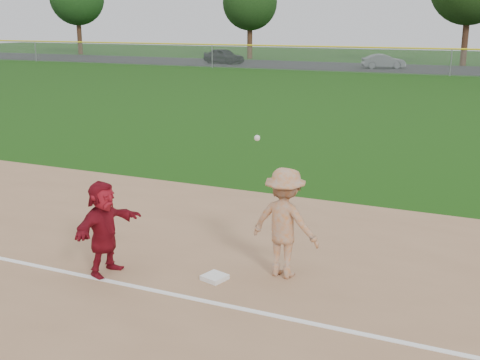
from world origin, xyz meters
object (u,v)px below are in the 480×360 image
at_px(first_base, 215,277).
at_px(car_mid, 383,61).
at_px(base_runner, 104,228).
at_px(car_left, 224,56).

relative_size(first_base, car_mid, 0.09).
height_order(first_base, base_runner, base_runner).
xyz_separation_m(car_left, car_mid, (15.20, 0.29, -0.12)).
distance_m(first_base, car_mid, 45.63).
bearing_deg(base_runner, car_left, 29.78).
bearing_deg(first_base, car_left, 115.54).
relative_size(base_runner, car_left, 0.38).
bearing_deg(car_mid, base_runner, 162.16).
distance_m(car_left, car_mid, 15.20).
bearing_deg(car_mid, first_base, 164.44).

